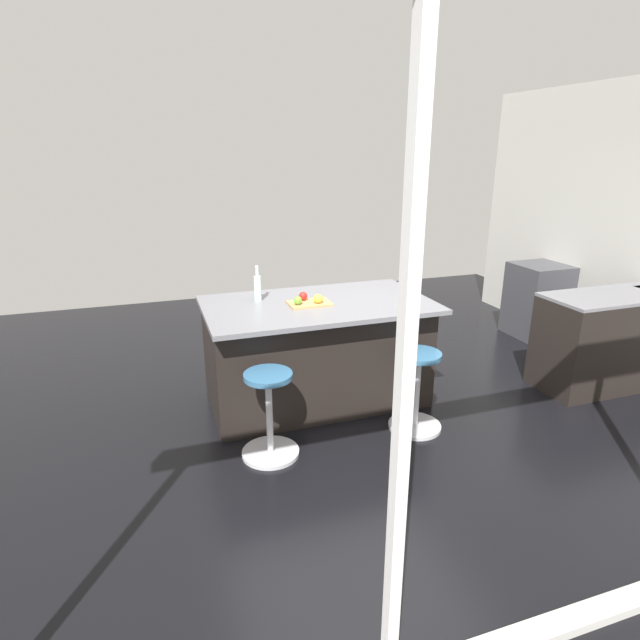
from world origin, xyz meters
The scene contains 11 objects.
ground_plane centered at (0.00, 0.00, 0.00)m, with size 8.11×8.11×0.00m, color black.
sink_cabinet centered at (-2.77, 0.38, 0.47)m, with size 2.09×0.60×1.21m.
oven_range centered at (-2.77, -1.01, 0.45)m, with size 0.60×0.61×0.90m.
kitchen_island centered at (0.38, -0.20, 0.48)m, with size 1.97×1.14×0.96m.
stool_by_window centered at (-0.24, 0.55, 0.32)m, with size 0.44×0.44×0.68m.
stool_middle centered at (1.00, 0.55, 0.32)m, with size 0.44×0.44×0.68m.
cutting_board centered at (0.47, -0.12, 0.97)m, with size 0.36×0.24×0.02m, color tan.
apple_red centered at (0.51, -0.19, 1.02)m, with size 0.08×0.08×0.08m, color red.
apple_green centered at (0.59, -0.08, 1.02)m, with size 0.07×0.07×0.07m, color #609E2D.
apple_yellow centered at (0.41, -0.07, 1.02)m, with size 0.08×0.08×0.08m, color gold.
water_bottle centered at (0.87, -0.37, 1.08)m, with size 0.06×0.06×0.31m.
Camera 1 is at (1.75, 3.91, 2.23)m, focal length 28.90 mm.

